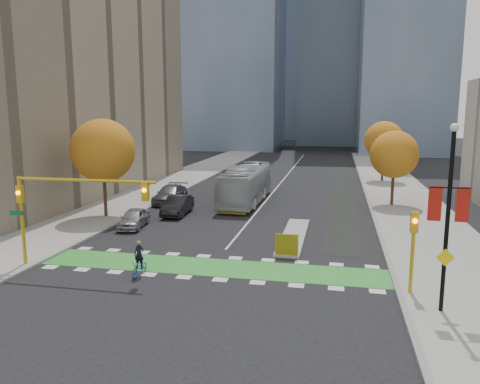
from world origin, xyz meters
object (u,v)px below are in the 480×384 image
at_px(tree_west, 103,151).
at_px(bus, 246,184).
at_px(parked_car_a, 134,218).
at_px(tree_east_far, 384,141).
at_px(parked_car_c, 170,194).
at_px(tree_east_near, 394,155).
at_px(parked_car_b, 178,205).
at_px(cyclist, 139,264).
at_px(traffic_signal_west, 61,199).
at_px(banner_lamppost, 448,211).
at_px(traffic_signal_east, 413,240).
at_px(hazard_board, 287,245).

relative_size(tree_west, bus, 0.63).
height_order(tree_west, parked_car_a, tree_west).
relative_size(tree_east_far, parked_car_c, 1.33).
xyz_separation_m(tree_east_near, parked_car_b, (-18.50, -7.66, -4.05)).
bearing_deg(cyclist, traffic_signal_west, -179.50).
bearing_deg(banner_lamppost, parked_car_c, 133.19).
bearing_deg(parked_car_b, parked_car_a, -112.85).
bearing_deg(parked_car_b, tree_east_far, 48.03).
xyz_separation_m(tree_east_far, banner_lamppost, (-1.00, -40.50, -0.63)).
distance_m(parked_car_b, parked_car_c, 5.59).
relative_size(tree_east_near, traffic_signal_east, 1.73).
xyz_separation_m(tree_east_far, cyclist, (-15.91, -38.66, -4.59)).
xyz_separation_m(tree_west, cyclist, (8.59, -12.66, -4.96)).
bearing_deg(traffic_signal_east, hazard_board, 144.08).
distance_m(hazard_board, tree_east_far, 35.13).
distance_m(tree_west, tree_east_near, 26.01).
distance_m(cyclist, bus, 21.79).
xyz_separation_m(cyclist, parked_car_c, (-5.59, 20.00, 0.19)).
relative_size(tree_west, banner_lamppost, 0.99).
relative_size(tree_east_far, traffic_signal_west, 0.90).
bearing_deg(cyclist, parked_car_a, 118.40).
height_order(tree_east_far, cyclist, tree_east_far).
relative_size(cyclist, parked_car_b, 0.39).
relative_size(banner_lamppost, cyclist, 4.24).
xyz_separation_m(tree_east_near, tree_east_far, (0.50, 16.00, 0.38)).
relative_size(bus, parked_car_c, 2.25).
bearing_deg(banner_lamppost, traffic_signal_east, 116.61).
relative_size(banner_lamppost, bus, 0.64).
height_order(hazard_board, parked_car_c, parked_car_c).
height_order(tree_west, tree_east_near, tree_west).
xyz_separation_m(banner_lamppost, parked_car_b, (-18.00, 16.84, -3.80)).
bearing_deg(parked_car_c, parked_car_a, -88.39).
bearing_deg(bus, hazard_board, -71.01).
distance_m(tree_east_near, parked_car_a, 24.27).
height_order(hazard_board, traffic_signal_west, traffic_signal_west).
height_order(traffic_signal_west, banner_lamppost, banner_lamppost).
bearing_deg(traffic_signal_west, parked_car_b, 84.50).
xyz_separation_m(parked_car_b, parked_car_c, (-2.50, 5.00, 0.02)).
distance_m(hazard_board, parked_car_b, 14.59).
bearing_deg(tree_west, bus, 41.52).
height_order(tree_west, bus, tree_west).
height_order(bus, parked_car_b, bus).
xyz_separation_m(banner_lamppost, cyclist, (-14.91, 1.84, -3.96)).
bearing_deg(parked_car_b, traffic_signal_west, -98.71).
bearing_deg(parked_car_a, banner_lamppost, -38.12).
height_order(traffic_signal_east, parked_car_b, traffic_signal_east).
relative_size(hazard_board, parked_car_a, 0.33).
bearing_deg(banner_lamppost, hazard_board, 138.21).
height_order(banner_lamppost, bus, banner_lamppost).
distance_m(cyclist, parked_car_c, 20.77).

